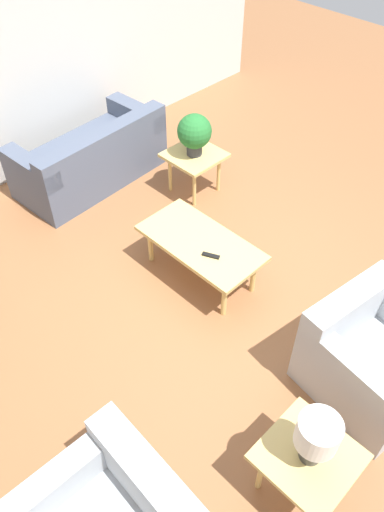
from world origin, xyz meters
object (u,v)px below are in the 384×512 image
Objects in this scene: side_table_plant at (194,159)px; coffee_table at (201,245)px; sofa at (92,158)px; table_lamp at (317,436)px; armchair at (370,357)px; side_table_lamp at (308,460)px; potted_plant at (194,132)px.

coffee_table is at bearing 137.34° from side_table_plant.
sofa is 4.32× the size of table_lamp.
side_table_lamp is at bearing -164.00° from armchair.
potted_plant is at bearing -33.04° from table_lamp.
potted_plant is at bearing 121.96° from sofa.
coffee_table is 1.41m from potted_plant.
armchair reaches higher than side_table_lamp.
coffee_table is at bearing 137.34° from potted_plant.
coffee_table is (-1.98, 0.22, 0.10)m from sofa.
potted_plant is (2.74, -0.83, 0.44)m from armchair.
armchair is 1.06m from side_table_lamp.
side_table_plant is 0.33m from potted_plant.
table_lamp is (0.00, 0.00, 0.33)m from side_table_lamp.
side_table_plant is at bearing -26.57° from potted_plant.
table_lamp is at bearing 153.11° from coffee_table.
side_table_plant is at bearing -33.04° from side_table_lamp.
table_lamp reaches higher than coffee_table.
potted_plant reaches higher than coffee_table.
table_lamp reaches higher than side_table_plant.
armchair is at bearing 163.12° from side_table_plant.
side_table_plant is at bearing -42.66° from coffee_table.
side_table_lamp is (-1.89, 0.96, 0.03)m from coffee_table.
armchair is 2.15× the size of potted_plant.
armchair is 1.75× the size of side_table_lamp.
sofa is 4.07m from table_lamp.
armchair is at bearing -177.13° from coffee_table.
side_table_lamp is at bearing 180.00° from table_lamp.
side_table_plant is 1.40× the size of table_lamp.
armchair reaches higher than sofa.
table_lamp is (-3.87, 1.18, 0.46)m from sofa.
potted_plant is at bearing 153.43° from side_table_plant.
potted_plant is 1.14× the size of table_lamp.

